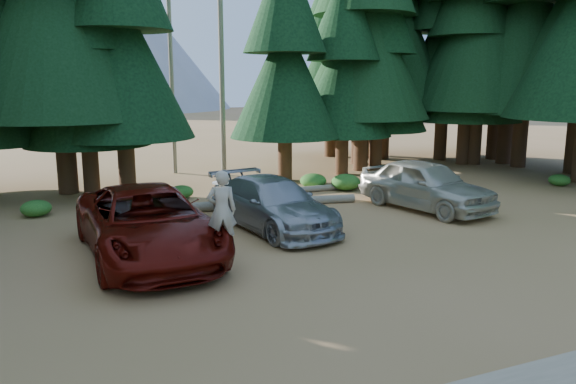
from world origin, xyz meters
The scene contains 19 objects.
ground centered at (0.00, 0.00, 0.00)m, with size 160.00×160.00×0.00m, color olive.
forest_belt_north centered at (0.00, 15.00, 0.00)m, with size 36.00×7.00×22.00m, color black, non-canonical shape.
snag_front centered at (0.80, 14.50, 6.00)m, with size 0.24×0.24×12.00m, color #746B5D.
snag_back centered at (-1.20, 16.00, 5.00)m, with size 0.20×0.20×10.00m, color #746B5D.
mountain_peak centered at (-2.59, 88.23, 12.71)m, with size 48.00×50.00×28.00m.
red_pickup centered at (-4.56, 3.14, 0.88)m, with size 2.92×6.33×1.76m, color #5E0E08.
silver_minivan_center centered at (-0.65, 4.50, 0.76)m, with size 2.13×5.24×1.52m, color #A6A9AE.
silver_minivan_right centered at (5.15, 4.86, 0.86)m, with size 2.04×5.07×1.73m, color beige.
frisbee_player centered at (-3.21, 1.12, 1.52)m, with size 0.74×0.55×1.83m.
log_left centered at (-0.85, 7.37, 0.17)m, with size 0.33×0.33×4.64m, color #746B5D.
log_mid centered at (3.71, 9.15, 0.12)m, with size 0.24×0.24×2.97m, color #746B5D.
log_right centered at (1.19, 7.24, 0.15)m, with size 0.30×0.30×4.61m, color #746B5D.
shrub_far_left centered at (-7.25, 8.99, 0.27)m, with size 0.98×0.98×0.54m, color #1F5E1C.
shrub_left centered at (-2.21, 10.00, 0.25)m, with size 0.89×0.89×0.49m, color #1F5E1C.
shrub_center_left centered at (-4.49, 8.98, 0.35)m, with size 1.29×1.29×0.71m, color #1F5E1C.
shrub_center_right centered at (0.66, 7.34, 0.26)m, with size 0.95×0.95×0.52m, color #1F5E1C.
shrub_right centered at (4.30, 8.97, 0.33)m, with size 1.19×1.19×0.66m, color #1F5E1C.
shrub_far_right centered at (3.29, 9.92, 0.30)m, with size 1.10×1.10×0.60m, color #1F5E1C.
shrub_edge_east centered at (13.12, 6.27, 0.24)m, with size 0.89×0.89×0.49m, color #1F5E1C.
Camera 1 is at (-6.64, -10.78, 4.39)m, focal length 35.00 mm.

